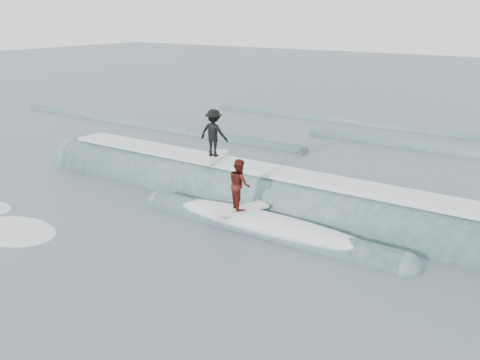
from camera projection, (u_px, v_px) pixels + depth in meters
The scene contains 6 objects.
ground at pixel (122, 270), 14.53m from camera, with size 160.00×160.00×0.00m, color #40505D.
breaking_wave at pixel (256, 203), 19.45m from camera, with size 21.70×4.08×2.59m.
surfer_black at pixel (214, 135), 20.07m from camera, with size 1.22×2.07×1.89m.
surfer_red at pixel (239, 187), 17.18m from camera, with size 1.27×2.06×1.75m.
whitewater at pixel (54, 298), 13.12m from camera, with size 16.45×5.71×0.10m.
far_swells at pixel (343, 140), 29.14m from camera, with size 42.29×8.65×0.80m.
Camera 1 is at (10.12, -8.93, 6.73)m, focal length 40.00 mm.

